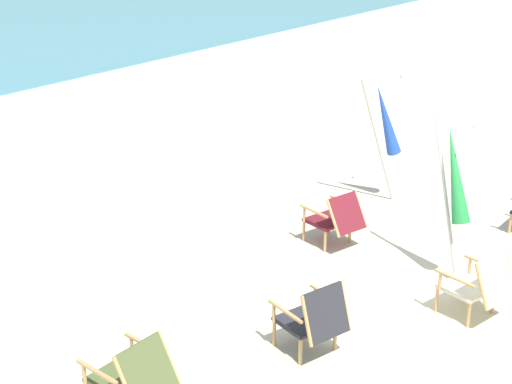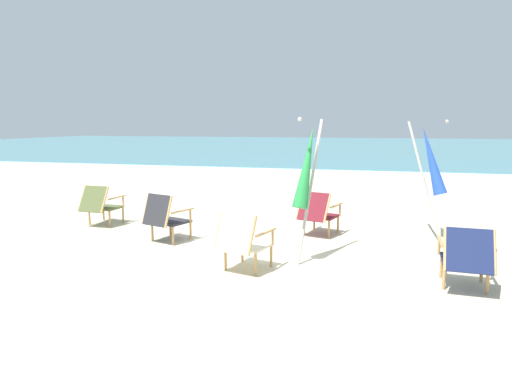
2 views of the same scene
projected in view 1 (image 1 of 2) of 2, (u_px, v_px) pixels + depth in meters
The scene contains 7 objects.
ground_plane at pixel (405, 306), 8.30m from camera, with size 80.00×80.00×0.00m, color beige.
beach_chair_front_left at pixel (479, 284), 7.91m from camera, with size 0.74×0.82×0.81m.
beach_chair_back_right at pixel (336, 217), 9.66m from camera, with size 0.76×0.89×0.78m.
beach_chair_back_left at pixel (314, 317), 7.25m from camera, with size 0.76×0.82×0.82m.
beach_chair_far_center at pixel (133, 374), 6.37m from camera, with size 0.63×0.79×0.79m.
umbrella_furled_blue at pixel (385, 121), 10.85m from camera, with size 0.71×0.53×2.02m.
umbrella_furled_green at pixel (455, 177), 8.50m from camera, with size 0.41×0.69×2.05m.
Camera 1 is at (-6.92, -2.77, 4.27)m, focal length 50.00 mm.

